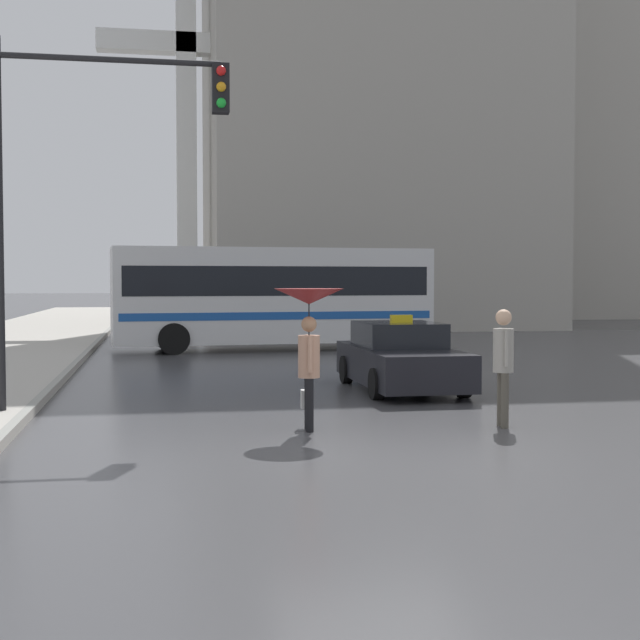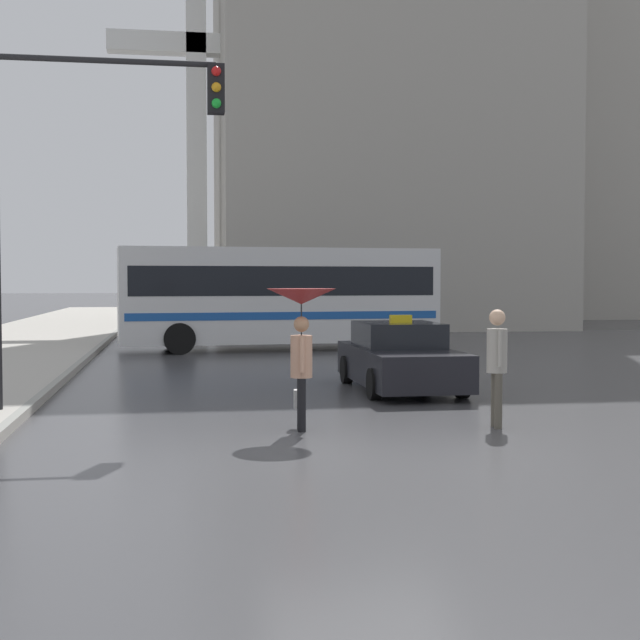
{
  "view_description": "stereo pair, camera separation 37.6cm",
  "coord_description": "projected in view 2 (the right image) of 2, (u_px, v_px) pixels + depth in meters",
  "views": [
    {
      "loc": [
        -2.71,
        -11.2,
        2.24
      ],
      "look_at": [
        0.64,
        7.32,
        1.4
      ],
      "focal_mm": 50.0,
      "sensor_mm": 36.0,
      "label": 1
    },
    {
      "loc": [
        -2.34,
        -11.27,
        2.24
      ],
      "look_at": [
        0.64,
        7.32,
        1.4
      ],
      "focal_mm": 50.0,
      "sensor_mm": 36.0,
      "label": 2
    }
  ],
  "objects": [
    {
      "name": "taxi",
      "position": [
        400.0,
        359.0,
        18.18
      ],
      "size": [
        1.91,
        4.44,
        1.54
      ],
      "rotation": [
        0.0,
        0.0,
        3.14
      ],
      "color": "black",
      "rests_on": "ground_plane"
    },
    {
      "name": "ground_plane",
      "position": [
        360.0,
        452.0,
        11.59
      ],
      "size": [
        300.0,
        300.0,
        0.0
      ],
      "primitive_type": "plane",
      "color": "#424244"
    },
    {
      "name": "monument_cross",
      "position": [
        196.0,
        106.0,
        40.63
      ],
      "size": [
        7.92,
        0.9,
        18.01
      ],
      "color": "white",
      "rests_on": "ground_plane"
    },
    {
      "name": "pedestrian_man",
      "position": [
        497.0,
        357.0,
        13.49
      ],
      "size": [
        0.34,
        0.47,
        1.8
      ],
      "rotation": [
        0.0,
        0.0,
        -1.69
      ],
      "color": "#4C473D",
      "rests_on": "ground_plane"
    },
    {
      "name": "traffic_light",
      "position": [
        86.0,
        158.0,
        14.4
      ],
      "size": [
        3.73,
        0.38,
        6.09
      ],
      "color": "black",
      "rests_on": "ground_plane"
    },
    {
      "name": "pedestrian_with_umbrella",
      "position": [
        301.0,
        318.0,
        13.19
      ],
      "size": [
        1.03,
        1.03,
        2.12
      ],
      "rotation": [
        0.0,
        0.0,
        1.48
      ],
      "color": "black",
      "rests_on": "ground_plane"
    },
    {
      "name": "building_tower_far",
      "position": [
        593.0,
        89.0,
        55.2
      ],
      "size": [
        14.07,
        10.65,
        28.25
      ],
      "color": "#A39E93",
      "rests_on": "ground_plane"
    },
    {
      "name": "building_tower_near",
      "position": [
        381.0,
        45.0,
        43.21
      ],
      "size": [
        15.72,
        11.58,
        27.37
      ],
      "color": "#A39E93",
      "rests_on": "ground_plane"
    },
    {
      "name": "city_bus",
      "position": [
        279.0,
        294.0,
        28.71
      ],
      "size": [
        10.31,
        3.34,
        3.26
      ],
      "rotation": [
        0.0,
        0.0,
        -1.49
      ],
      "color": "silver",
      "rests_on": "ground_plane"
    }
  ]
}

